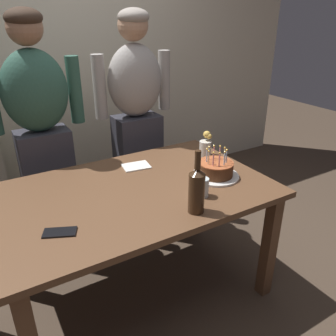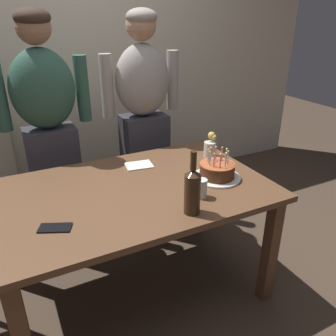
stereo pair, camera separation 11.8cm
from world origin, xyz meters
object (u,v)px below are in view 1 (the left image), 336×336
Objects in this scene: cell_phone at (60,232)px; napkin_stack at (136,166)px; flower_vase at (206,146)px; person_woman_cardigan at (137,122)px; water_glass_near at (203,187)px; wine_bottle at (197,189)px; birthday_cake at (216,170)px; person_man_bearded at (42,137)px.

cell_phone is 0.86× the size of napkin_stack.
person_woman_cardigan is (-0.25, 0.54, 0.06)m from flower_vase.
water_glass_near is 0.32× the size of wine_bottle.
wine_bottle is 0.19× the size of person_woman_cardigan.
flower_vase is (0.47, 0.56, -0.05)m from wine_bottle.
cell_phone is 0.09× the size of person_woman_cardigan.
person_woman_cardigan is (0.84, 0.94, 0.13)m from cell_phone.
water_glass_near is at bearing -75.07° from napkin_stack.
flower_vase is at bearing 44.31° from cell_phone.
wine_bottle is at bearing -88.22° from napkin_stack.
napkin_stack is at bearing 104.93° from water_glass_near.
napkin_stack is (0.60, 0.47, 0.00)m from cell_phone.
flower_vase reaches higher than cell_phone.
wine_bottle reaches higher than napkin_stack.
wine_bottle is 2.23× the size of cell_phone.
flower_vase is (0.35, 0.45, 0.02)m from water_glass_near.
flower_vase is at bearing 63.67° from birthday_cake.
napkin_stack is 0.99× the size of flower_vase.
birthday_cake is 0.87× the size of wine_bottle.
cell_phone is 0.86× the size of flower_vase.
person_woman_cardigan is at bearing 96.82° from birthday_cake.
water_glass_near is 1.00m from person_woman_cardigan.
cell_phone is 0.76m from napkin_stack.
person_man_bearded is at bearing 0.00° from person_woman_cardigan.
person_man_bearded is (-0.59, 0.99, 0.08)m from water_glass_near.
person_man_bearded is at bearing 133.25° from birthday_cake.
napkin_stack is at bearing 171.96° from flower_vase.
flower_vase reaches higher than water_glass_near.
birthday_cake is 0.42m from wine_bottle.
wine_bottle is (-0.32, -0.26, 0.08)m from birthday_cake.
cell_phone is at bearing -174.13° from birthday_cake.
person_woman_cardigan is (-0.10, 0.84, 0.09)m from birthday_cake.
cell_phone is (-0.62, 0.16, -0.12)m from wine_bottle.
flower_vase is 0.60m from person_woman_cardigan.
water_glass_near is 0.72× the size of cell_phone.
person_man_bearded reaches higher than flower_vase.
wine_bottle is at bearing 113.21° from person_man_bearded.
person_man_bearded reaches higher than napkin_stack.
birthday_cake is 0.17× the size of person_man_bearded.
person_man_bearded reaches higher than birthday_cake.
wine_bottle is (-0.12, -0.11, 0.07)m from water_glass_near.
person_man_bearded is at bearing 133.63° from napkin_stack.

